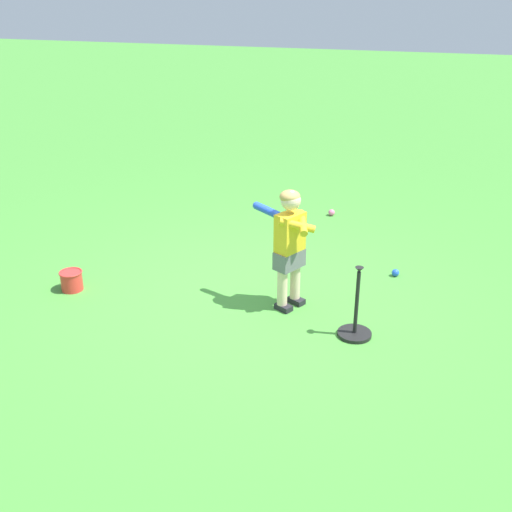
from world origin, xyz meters
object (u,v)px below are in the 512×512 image
at_px(play_ball_center_lawn, 332,212).
at_px(toy_bucket, 72,280).
at_px(child_batter, 289,239).
at_px(play_ball_by_bucket, 286,195).
at_px(batting_tee, 355,324).
at_px(play_ball_far_left, 395,273).

xyz_separation_m(play_ball_center_lawn, toy_bucket, (-2.61, 2.00, 0.06)).
bearing_deg(child_batter, play_ball_center_lawn, 0.39).
distance_m(play_ball_by_bucket, play_ball_center_lawn, 0.85).
bearing_deg(toy_bucket, batting_tee, -91.58).
bearing_deg(play_ball_far_left, toy_bucket, 111.44).
bearing_deg(batting_tee, toy_bucket, 88.42).
distance_m(play_ball_by_bucket, batting_tee, 3.45).
distance_m(batting_tee, toy_bucket, 2.66).
relative_size(play_ball_far_left, toy_bucket, 0.34).
bearing_deg(play_ball_center_lawn, play_ball_by_bucket, 54.67).
relative_size(play_ball_far_left, play_ball_center_lawn, 0.92).
distance_m(play_ball_by_bucket, toy_bucket, 3.37).
bearing_deg(toy_bucket, play_ball_by_bucket, -22.75).
xyz_separation_m(child_batter, play_ball_center_lawn, (2.35, 0.02, -0.61)).
bearing_deg(play_ball_far_left, play_ball_center_lawn, 31.04).
relative_size(child_batter, toy_bucket, 5.00).
relative_size(child_batter, play_ball_far_left, 14.80).
xyz_separation_m(play_ball_by_bucket, batting_tee, (-3.18, -1.35, 0.06)).
relative_size(play_ball_far_left, batting_tee, 0.12).
relative_size(play_ball_by_bucket, batting_tee, 0.13).
bearing_deg(play_ball_far_left, batting_tee, 169.19).
xyz_separation_m(child_batter, play_ball_by_bucket, (2.84, 0.71, -0.61)).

